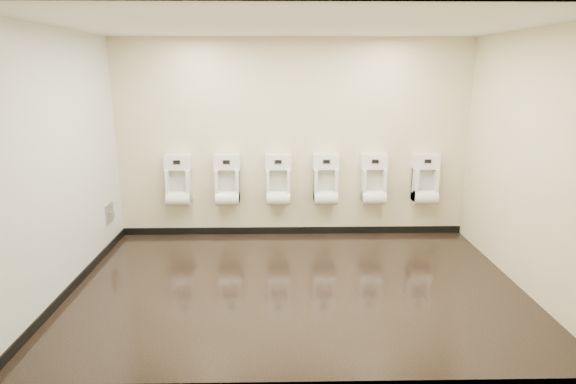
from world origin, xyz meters
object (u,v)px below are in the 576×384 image
urinal_0 (179,184)px  urinal_1 (227,184)px  urinal_4 (374,183)px  urinal_2 (278,183)px  access_panel (109,213)px  urinal_5 (425,183)px  urinal_3 (326,183)px

urinal_0 → urinal_1: bearing=0.0°
urinal_1 → urinal_4: (2.08, 0.00, 0.00)m
urinal_2 → access_panel: bearing=-169.4°
access_panel → urinal_2: 2.33m
urinal_2 → urinal_5: same height
access_panel → urinal_5: size_ratio=0.35×
urinal_3 → urinal_1: bearing=180.0°
urinal_1 → urinal_5: size_ratio=1.00×
access_panel → urinal_4: (3.63, 0.42, 0.30)m
urinal_2 → urinal_1: bearing=180.0°
access_panel → urinal_0: size_ratio=0.35×
urinal_0 → urinal_3: size_ratio=1.00×
urinal_0 → urinal_2: size_ratio=1.00×
urinal_2 → urinal_4: size_ratio=1.00×
urinal_2 → urinal_5: size_ratio=1.00×
access_panel → urinal_3: urinal_3 is taller
urinal_3 → urinal_4: same height
urinal_0 → urinal_1: 0.69m
urinal_2 → urinal_3: bearing=0.0°
urinal_1 → urinal_5: 2.83m
urinal_3 → urinal_4: (0.69, 0.00, 0.00)m
urinal_4 → urinal_2: bearing=180.0°
urinal_4 → urinal_5: 0.74m
urinal_3 → urinal_0: bearing=180.0°
access_panel → urinal_4: 3.67m
urinal_2 → urinal_4: 1.36m
urinal_0 → urinal_1: (0.69, 0.00, 0.00)m
urinal_0 → urinal_5: 3.52m
access_panel → urinal_3: 2.99m
access_panel → urinal_0: bearing=26.3°
access_panel → urinal_3: size_ratio=0.35×
urinal_1 → urinal_3: bearing=0.0°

